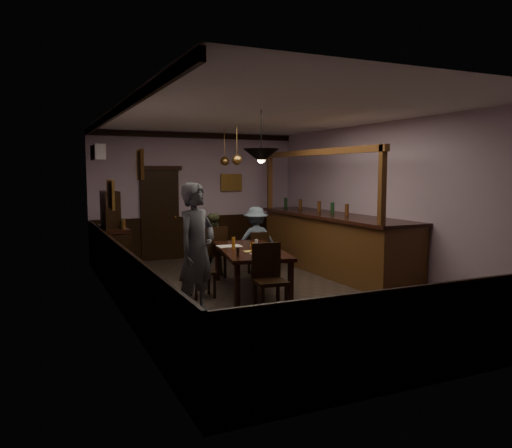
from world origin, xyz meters
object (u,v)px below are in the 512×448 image
chair_side (198,268)px  pendant_brass_far (225,161)px  person_seated_right (256,240)px  soda_can (252,246)px  pendant_brass_mid (237,160)px  bar_counter (333,242)px  chair_far_right (259,252)px  person_standing (197,250)px  dining_table (250,252)px  sideboard (113,243)px  pendant_iron (261,156)px  chair_near (269,275)px  person_seated_left (212,244)px  chair_far_left (215,250)px  coffee_cup (277,250)px

chair_side → pendant_brass_far: (1.49, 2.66, 1.81)m
person_seated_right → soda_can: size_ratio=11.32×
soda_can → pendant_brass_mid: (0.34, 1.50, 1.49)m
bar_counter → chair_far_right: bearing=168.4°
person_standing → bar_counter: (3.52, 1.86, -0.32)m
chair_side → pendant_brass_mid: pendant_brass_mid is taller
dining_table → sideboard: sideboard is taller
pendant_brass_far → pendant_iron: bearing=-101.7°
bar_counter → pendant_brass_mid: (-1.89, 0.58, 1.66)m
chair_near → person_seated_left: 2.90m
chair_side → person_seated_right: person_seated_right is taller
chair_far_right → person_seated_left: size_ratio=0.71×
chair_far_left → pendant_brass_mid: bearing=-167.4°
dining_table → chair_near: chair_near is taller
dining_table → sideboard: (-1.97, 2.16, -0.01)m
chair_far_right → pendant_iron: bearing=77.9°
chair_side → pendant_iron: size_ratio=1.12×
chair_near → bar_counter: (2.51, 2.13, 0.07)m
soda_can → pendant_iron: 1.66m
chair_far_left → dining_table: bearing=99.1°
coffee_cup → soda_can: size_ratio=0.67×
dining_table → chair_side: chair_side is taller
bar_counter → chair_side: bearing=-164.8°
person_seated_right → coffee_cup: 2.08m
dining_table → person_seated_right: size_ratio=1.74×
coffee_cup → pendant_iron: (-0.38, -0.20, 1.51)m
chair_far_left → coffee_cup: (0.39, -1.91, 0.24)m
pendant_brass_mid → pendant_brass_far: (0.20, 1.21, 0.00)m
dining_table → chair_far_left: size_ratio=2.32×
dining_table → chair_far_right: size_ratio=2.67×
person_standing → person_seated_right: person_standing is taller
bar_counter → pendant_brass_mid: bearing=162.9°
soda_can → person_standing: bearing=-143.9°
sideboard → chair_side: bearing=-64.9°
coffee_cup → bar_counter: bar_counter is taller
person_seated_right → person_seated_left: bearing=-0.8°
dining_table → person_standing: bearing=-141.7°
person_standing → coffee_cup: (1.50, 0.43, -0.16)m
coffee_cup → soda_can: bearing=124.0°
coffee_cup → pendant_brass_far: 3.57m
bar_counter → pendant_brass_mid: size_ratio=5.54×
pendant_iron → pendant_brass_mid: size_ratio=0.99×
person_seated_left → soda_can: person_seated_left is taller
coffee_cup → person_seated_left: bearing=110.6°
chair_far_left → chair_side: chair_far_left is taller
dining_table → chair_far_left: (-0.17, 1.33, -0.13)m
person_seated_right → soda_can: bearing=74.4°
person_seated_left → pendant_brass_far: size_ratio=1.53×
bar_counter → person_seated_left: bearing=162.1°
person_seated_right → chair_side: bearing=51.3°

